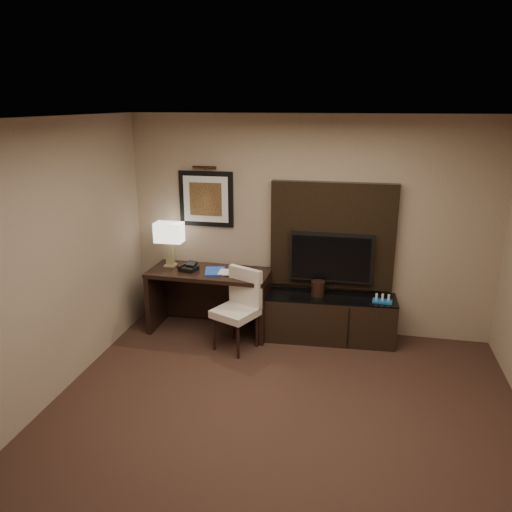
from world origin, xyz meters
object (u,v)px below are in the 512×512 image
(desk, at_px, (210,301))
(tv, at_px, (331,257))
(desk_chair, at_px, (235,312))
(table_lamp, at_px, (170,244))
(desk_phone, at_px, (189,267))
(minibar_tray, at_px, (382,299))
(ice_bucket, at_px, (318,289))
(credenza, at_px, (326,318))

(desk, distance_m, tv, 1.62)
(tv, relative_size, desk_chair, 1.07)
(tv, xyz_separation_m, table_lamp, (-2.03, -0.09, 0.08))
(desk_chair, bearing_deg, desk_phone, 175.48)
(desk, height_order, minibar_tray, desk)
(desk_phone, bearing_deg, tv, 22.60)
(desk_chair, xyz_separation_m, ice_bucket, (0.92, 0.46, 0.19))
(table_lamp, distance_m, desk_phone, 0.40)
(table_lamp, height_order, desk_phone, table_lamp)
(tv, height_order, minibar_tray, tv)
(credenza, height_order, ice_bucket, ice_bucket)
(desk_phone, relative_size, minibar_tray, 0.90)
(desk, xyz_separation_m, credenza, (1.47, 0.05, -0.12))
(table_lamp, height_order, minibar_tray, table_lamp)
(credenza, distance_m, minibar_tray, 0.73)
(desk_chair, relative_size, minibar_tray, 4.16)
(table_lamp, height_order, ice_bucket, table_lamp)
(desk, distance_m, credenza, 1.48)
(desk_phone, bearing_deg, credenza, 18.06)
(desk_chair, distance_m, table_lamp, 1.28)
(credenza, distance_m, desk_chair, 1.15)
(credenza, bearing_deg, desk_phone, 179.73)
(minibar_tray, bearing_deg, desk, 179.88)
(desk_chair, bearing_deg, desk, 160.92)
(ice_bucket, bearing_deg, table_lamp, 178.41)
(desk_phone, bearing_deg, minibar_tray, 15.98)
(desk_chair, height_order, table_lamp, table_lamp)
(table_lamp, bearing_deg, tv, 2.68)
(ice_bucket, height_order, minibar_tray, ice_bucket)
(credenza, relative_size, tv, 1.66)
(desk, bearing_deg, minibar_tray, 1.08)
(desk_chair, bearing_deg, table_lamp, 176.86)
(desk, xyz_separation_m, minibar_tray, (2.12, -0.00, 0.21))
(minibar_tray, bearing_deg, tv, 162.92)
(credenza, relative_size, table_lamp, 2.78)
(desk_chair, xyz_separation_m, desk_phone, (-0.69, 0.38, 0.39))
(credenza, height_order, desk_chair, desk_chair)
(table_lamp, bearing_deg, desk_phone, -24.15)
(desk_chair, distance_m, desk_phone, 0.88)
(desk_phone, bearing_deg, ice_bucket, 17.98)
(desk, relative_size, tv, 1.50)
(desk, height_order, table_lamp, table_lamp)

